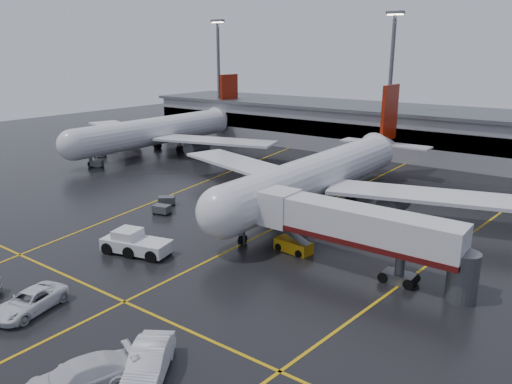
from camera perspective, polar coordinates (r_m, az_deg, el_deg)
The scene contains 21 objects.
ground at distance 55.66m, azimuth 2.89°, elevation -3.84°, with size 220.00×220.00×0.00m, color black.
apron_line_centre at distance 55.66m, azimuth 2.89°, elevation -3.83°, with size 0.25×90.00×0.02m, color gold.
apron_line_stop at distance 40.75m, azimuth -14.99°, elevation -12.18°, with size 60.00×0.25×0.02m, color gold.
apron_line_left at distance 75.01m, azimuth -5.60°, elevation 1.36°, with size 0.25×70.00×0.02m, color gold.
apron_line_right at distance 57.93m, azimuth 23.70°, elevation -4.42°, with size 0.25×70.00×0.02m, color gold.
terminal at distance 97.15m, azimuth 18.94°, elevation 6.53°, with size 122.00×19.00×8.60m.
light_mast_left at distance 113.21m, azimuth -4.36°, elevation 13.74°, with size 3.00×1.20×25.45m.
light_mast_mid at distance 92.23m, azimuth 15.33°, elevation 12.73°, with size 3.00×1.20×25.45m.
main_airliner at distance 62.43m, azimuth 7.90°, elevation 2.26°, with size 48.80×45.60×14.10m.
second_airliner at distance 97.53m, azimuth -10.74°, elevation 7.08°, with size 48.80×45.60×14.10m.
jet_bridge at distance 43.96m, azimuth 11.53°, elevation -4.22°, with size 19.90×3.40×6.05m.
pushback_tractor at distance 49.22m, azimuth -13.85°, elevation -5.84°, with size 7.20×4.33×2.41m.
belt_loader at distance 48.48m, azimuth 4.36°, elevation -6.21°, with size 3.93×2.13×2.39m.
service_van_a at distance 41.43m, azimuth -24.74°, elevation -11.45°, with size 2.69×5.83×1.62m, color white.
service_van_b at distance 31.64m, azimuth -19.89°, elevation -19.61°, with size 2.68×6.58×1.91m, color silver.
service_van_c at distance 31.74m, azimuth -12.33°, elevation -18.76°, with size 2.07×5.94×1.96m, color white.
baggage_cart_a at distance 60.19m, azimuth -10.87°, elevation -1.94°, with size 2.26×1.75×1.12m.
baggage_cart_b at distance 63.56m, azimuth -10.30°, elevation -0.95°, with size 2.37×2.26×1.12m.
baggage_cart_c at distance 67.22m, azimuth -2.48°, elevation 0.24°, with size 2.15×1.55×1.12m.
baggage_cart_d at distance 95.51m, azimuth -17.61°, elevation 4.24°, with size 2.20×1.63×1.12m.
baggage_cart_e at distance 87.43m, azimuth -17.95°, elevation 3.18°, with size 2.39×2.20×1.12m.
Camera 1 is at (28.88, -43.67, 18.89)m, focal length 34.54 mm.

